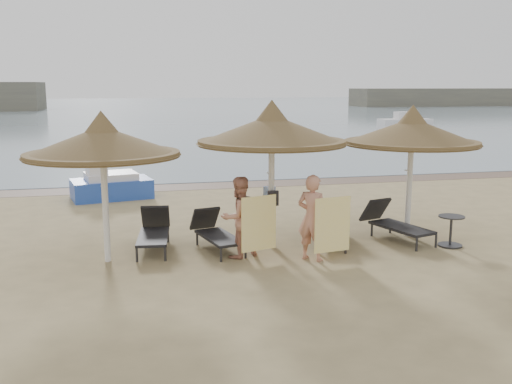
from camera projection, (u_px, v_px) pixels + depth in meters
ground at (288, 262)px, 11.75m from camera, size 160.00×160.00×0.00m
sea at (146, 108)px, 88.42m from camera, size 200.00×140.00×0.03m
wet_sand_strip at (217, 185)px, 20.76m from camera, size 200.00×1.60×0.01m
palapa_left at (102, 142)px, 11.36m from camera, size 3.13×3.13×3.10m
palapa_center at (272, 130)px, 12.46m from camera, size 3.31×3.31×3.28m
palapa_right at (412, 132)px, 13.35m from camera, size 3.17×3.17×3.14m
lounger_far_left at (154, 231)px, 12.73m from camera, size 0.85×1.98×0.86m
lounger_near_left at (215, 232)px, 12.70m from camera, size 1.03×1.95×0.83m
lounger_near_right at (329, 223)px, 13.34m from camera, size 1.20×2.10×0.90m
lounger_far_right at (393, 222)px, 13.48m from camera, size 1.19×2.07×0.88m
side_table at (451, 232)px, 12.86m from camera, size 0.58×0.58×0.70m
person_left at (239, 211)px, 11.92m from camera, size 1.08×0.91×2.00m
person_right at (312, 211)px, 11.72m from camera, size 1.13×1.11×2.09m
towel_left at (259, 223)px, 11.70m from camera, size 0.79×0.26×1.15m
towel_right at (332, 225)px, 11.61m from camera, size 0.81×0.15×1.15m
bag_patterned at (269, 194)px, 12.90m from camera, size 0.29×0.16×0.35m
bag_dark at (273, 198)px, 12.58m from camera, size 0.24×0.09×0.33m
pedal_boat at (110, 185)px, 18.32m from camera, size 2.69×1.91×1.14m
buoy_left at (60, 146)px, 31.95m from camera, size 0.40×0.40×0.40m
buoy_mid at (246, 131)px, 42.64m from camera, size 0.35×0.35×0.35m
buoy_right at (423, 139)px, 36.37m from camera, size 0.37×0.37×0.37m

